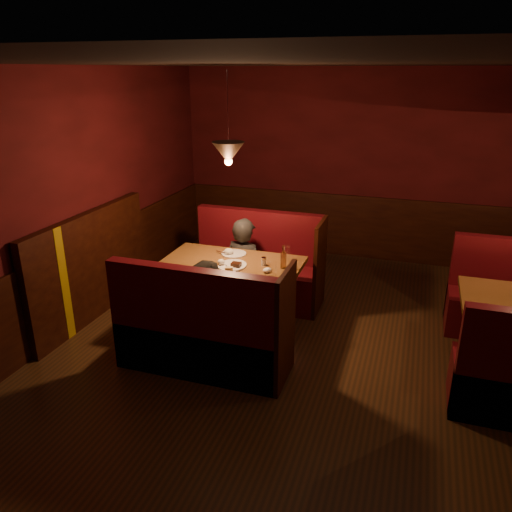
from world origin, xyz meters
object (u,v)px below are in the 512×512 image
(main_bench_near, at_px, (202,338))
(diner_b, at_px, (209,296))
(main_bench_far, at_px, (258,273))
(diner_a, at_px, (244,251))
(main_table, at_px, (232,279))

(main_bench_near, bearing_deg, diner_b, 97.07)
(main_bench_far, height_order, diner_a, diner_a)
(diner_a, relative_size, diner_b, 1.08)
(main_bench_near, relative_size, diner_b, 1.21)
(main_bench_far, bearing_deg, diner_b, -91.19)
(main_bench_far, distance_m, main_bench_near, 1.76)
(main_table, bearing_deg, diner_b, -91.29)
(diner_a, bearing_deg, main_bench_near, 108.58)
(main_bench_far, height_order, diner_b, diner_b)
(main_table, height_order, main_bench_near, main_bench_near)
(diner_a, bearing_deg, main_table, 111.80)
(main_bench_far, distance_m, diner_a, 0.49)
(diner_a, xyz_separation_m, diner_b, (0.05, -1.23, -0.06))
(main_table, height_order, diner_b, diner_b)
(main_table, xyz_separation_m, diner_b, (-0.01, -0.63, 0.06))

